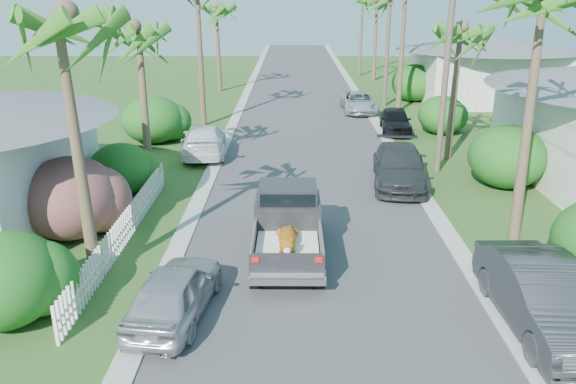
{
  "coord_description": "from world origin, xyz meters",
  "views": [
    {
      "loc": [
        -0.81,
        -10.6,
        7.43
      ],
      "look_at": [
        -0.91,
        6.3,
        1.4
      ],
      "focal_mm": 35.0,
      "sensor_mm": 36.0,
      "label": 1
    }
  ],
  "objects_px": {
    "palm_l_a": "(60,15)",
    "palm_l_d": "(216,6)",
    "parked_car_rd": "(359,102)",
    "pickup_truck": "(288,220)",
    "house_right_far": "(485,71)",
    "utility_pole_d": "(361,25)",
    "parked_car_ln": "(175,292)",
    "utility_pole_b": "(447,65)",
    "utility_pole_c": "(388,37)",
    "parked_car_rf": "(395,121)",
    "palm_r_b": "(461,28)",
    "parked_car_rn": "(543,298)",
    "parked_car_rm": "(400,166)",
    "palm_l_b": "(137,27)",
    "palm_r_d": "(377,1)",
    "parked_car_lf": "(204,140)"
  },
  "relations": [
    {
      "from": "utility_pole_b",
      "to": "house_right_far",
      "type": "bearing_deg",
      "value": 66.48
    },
    {
      "from": "parked_car_rf",
      "to": "parked_car_rd",
      "type": "xyz_separation_m",
      "value": [
        -1.4,
        5.7,
        -0.04
      ]
    },
    {
      "from": "house_right_far",
      "to": "utility_pole_d",
      "type": "relative_size",
      "value": 1.0
    },
    {
      "from": "palm_r_d",
      "to": "utility_pole_c",
      "type": "xyz_separation_m",
      "value": [
        -0.9,
        -12.0,
        -2.14
      ]
    },
    {
      "from": "parked_car_rd",
      "to": "palm_l_a",
      "type": "height_order",
      "value": "palm_l_a"
    },
    {
      "from": "house_right_far",
      "to": "pickup_truck",
      "type": "bearing_deg",
      "value": -118.97
    },
    {
      "from": "parked_car_rf",
      "to": "parked_car_lf",
      "type": "height_order",
      "value": "parked_car_lf"
    },
    {
      "from": "parked_car_rd",
      "to": "palm_r_b",
      "type": "height_order",
      "value": "palm_r_b"
    },
    {
      "from": "utility_pole_c",
      "to": "parked_car_rf",
      "type": "bearing_deg",
      "value": -94.41
    },
    {
      "from": "parked_car_rf",
      "to": "utility_pole_c",
      "type": "height_order",
      "value": "utility_pole_c"
    },
    {
      "from": "pickup_truck",
      "to": "parked_car_rf",
      "type": "xyz_separation_m",
      "value": [
        5.91,
        15.36,
        -0.34
      ]
    },
    {
      "from": "palm_l_d",
      "to": "parked_car_ln",
      "type": "bearing_deg",
      "value": -84.95
    },
    {
      "from": "utility_pole_b",
      "to": "utility_pole_c",
      "type": "bearing_deg",
      "value": 90.0
    },
    {
      "from": "palm_r_d",
      "to": "palm_l_b",
      "type": "bearing_deg",
      "value": -115.41
    },
    {
      "from": "palm_l_d",
      "to": "palm_r_b",
      "type": "relative_size",
      "value": 1.07
    },
    {
      "from": "parked_car_ln",
      "to": "parked_car_rn",
      "type": "bearing_deg",
      "value": -175.62
    },
    {
      "from": "utility_pole_d",
      "to": "palm_l_d",
      "type": "bearing_deg",
      "value": -143.36
    },
    {
      "from": "parked_car_rm",
      "to": "utility_pole_b",
      "type": "relative_size",
      "value": 0.57
    },
    {
      "from": "parked_car_rf",
      "to": "parked_car_rn",
      "type": "bearing_deg",
      "value": -84.82
    },
    {
      "from": "parked_car_rf",
      "to": "palm_l_b",
      "type": "relative_size",
      "value": 0.53
    },
    {
      "from": "parked_car_lf",
      "to": "palm_r_d",
      "type": "height_order",
      "value": "palm_r_d"
    },
    {
      "from": "parked_car_rd",
      "to": "house_right_far",
      "type": "relative_size",
      "value": 0.51
    },
    {
      "from": "parked_car_rn",
      "to": "palm_r_b",
      "type": "bearing_deg",
      "value": 82.46
    },
    {
      "from": "parked_car_rm",
      "to": "palm_l_b",
      "type": "distance_m",
      "value": 11.74
    },
    {
      "from": "palm_l_b",
      "to": "utility_pole_b",
      "type": "height_order",
      "value": "utility_pole_b"
    },
    {
      "from": "palm_l_b",
      "to": "palm_l_d",
      "type": "distance_m",
      "value": 22.0
    },
    {
      "from": "pickup_truck",
      "to": "parked_car_ln",
      "type": "bearing_deg",
      "value": -126.26
    },
    {
      "from": "utility_pole_c",
      "to": "palm_r_b",
      "type": "bearing_deg",
      "value": -85.6
    },
    {
      "from": "parked_car_ln",
      "to": "palm_r_b",
      "type": "xyz_separation_m",
      "value": [
        10.2,
        13.8,
        5.29
      ]
    },
    {
      "from": "parked_car_rf",
      "to": "house_right_far",
      "type": "height_order",
      "value": "house_right_far"
    },
    {
      "from": "palm_l_b",
      "to": "palm_r_b",
      "type": "bearing_deg",
      "value": 12.62
    },
    {
      "from": "parked_car_rm",
      "to": "utility_pole_b",
      "type": "bearing_deg",
      "value": 47.99
    },
    {
      "from": "palm_r_b",
      "to": "house_right_far",
      "type": "distance_m",
      "value": 16.75
    },
    {
      "from": "palm_l_b",
      "to": "utility_pole_d",
      "type": "xyz_separation_m",
      "value": [
        12.4,
        31.0,
        -1.55
      ]
    },
    {
      "from": "parked_car_ln",
      "to": "utility_pole_b",
      "type": "relative_size",
      "value": 0.43
    },
    {
      "from": "palm_r_b",
      "to": "utility_pole_c",
      "type": "height_order",
      "value": "utility_pole_c"
    },
    {
      "from": "palm_r_d",
      "to": "house_right_far",
      "type": "distance_m",
      "value": 12.79
    },
    {
      "from": "pickup_truck",
      "to": "palm_l_b",
      "type": "height_order",
      "value": "palm_l_b"
    },
    {
      "from": "palm_l_a",
      "to": "house_right_far",
      "type": "relative_size",
      "value": 0.91
    },
    {
      "from": "parked_car_rd",
      "to": "utility_pole_d",
      "type": "height_order",
      "value": "utility_pole_d"
    },
    {
      "from": "pickup_truck",
      "to": "parked_car_rd",
      "type": "distance_m",
      "value": 21.54
    },
    {
      "from": "parked_car_lf",
      "to": "pickup_truck",
      "type": "bearing_deg",
      "value": 105.28
    },
    {
      "from": "parked_car_rn",
      "to": "parked_car_rm",
      "type": "xyz_separation_m",
      "value": [
        -1.4,
        10.49,
        -0.06
      ]
    },
    {
      "from": "parked_car_rn",
      "to": "utility_pole_d",
      "type": "distance_m",
      "value": 42.41
    },
    {
      "from": "pickup_truck",
      "to": "parked_car_rn",
      "type": "relative_size",
      "value": 1.05
    },
    {
      "from": "pickup_truck",
      "to": "palm_l_d",
      "type": "xyz_separation_m",
      "value": [
        -5.59,
        29.13,
        5.43
      ]
    },
    {
      "from": "palm_l_a",
      "to": "palm_l_d",
      "type": "distance_m",
      "value": 31.01
    },
    {
      "from": "house_right_far",
      "to": "utility_pole_d",
      "type": "height_order",
      "value": "utility_pole_d"
    },
    {
      "from": "palm_l_a",
      "to": "utility_pole_d",
      "type": "xyz_separation_m",
      "value": [
        11.8,
        40.0,
        -2.33
      ]
    },
    {
      "from": "palm_r_d",
      "to": "utility_pole_c",
      "type": "relative_size",
      "value": 0.89
    }
  ]
}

